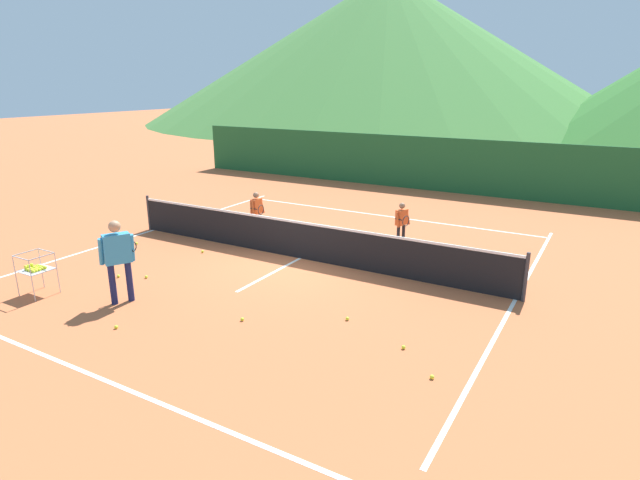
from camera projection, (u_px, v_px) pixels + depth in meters
The scene contains 22 objects.
ground_plane at pixel (300, 258), 13.23m from camera, with size 120.00×120.00×0.00m, color #BC6038.
line_baseline_near at pixel (85, 372), 8.04m from camera, with size 10.51×0.08×0.01m, color white.
line_baseline_far at pixel (381, 215), 17.46m from camera, with size 10.51×0.08×0.01m, color white.
line_sideline_west at pixel (154, 230), 15.74m from camera, with size 0.08×11.39×0.01m, color white.
line_sideline_east at pixel (515, 300), 10.71m from camera, with size 0.08×11.39×0.01m, color white.
line_service_center at pixel (300, 258), 13.23m from camera, with size 0.08×5.14×0.01m, color white.
tennis_net at pixel (300, 240), 13.08m from camera, with size 10.88×0.08×1.05m.
instructor at pixel (118, 254), 10.30m from camera, with size 0.55×0.85×1.72m.
student_0 at pixel (257, 209), 15.07m from camera, with size 0.42×0.60×1.27m.
student_1 at pixel (402, 220), 14.02m from camera, with size 0.41×0.66×1.21m.
ball_cart at pixel (35, 268), 10.82m from camera, with size 0.58×0.58×0.90m.
tennis_ball_0 at pixel (116, 327), 9.44m from camera, with size 0.07×0.07×0.07m, color yellow.
tennis_ball_1 at pixel (202, 251), 13.65m from camera, with size 0.07×0.07×0.07m, color yellow.
tennis_ball_2 at pixel (432, 377), 7.85m from camera, with size 0.07×0.07×0.07m, color yellow.
tennis_ball_3 at pixel (347, 319), 9.78m from camera, with size 0.07×0.07×0.07m, color yellow.
tennis_ball_4 at pixel (242, 319), 9.75m from camera, with size 0.07×0.07×0.07m, color yellow.
tennis_ball_5 at pixel (146, 277), 11.87m from camera, with size 0.07×0.07×0.07m, color yellow.
tennis_ball_6 at pixel (137, 243), 14.33m from camera, with size 0.07×0.07×0.07m, color yellow.
tennis_ball_7 at pixel (404, 347), 8.73m from camera, with size 0.07×0.07×0.07m, color yellow.
tennis_ball_9 at pixel (118, 276), 11.92m from camera, with size 0.07×0.07×0.07m, color yellow.
windscreen_fence at pixel (430, 164), 21.23m from camera, with size 23.12×0.08×2.18m, color #1E5B2D.
hill_0 at pixel (387, 49), 58.00m from camera, with size 53.09×53.09×15.65m, color #427A38.
Camera 1 is at (6.71, -10.58, 4.31)m, focal length 29.12 mm.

